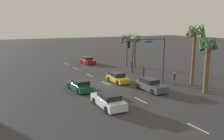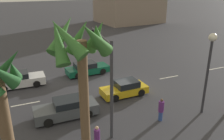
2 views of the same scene
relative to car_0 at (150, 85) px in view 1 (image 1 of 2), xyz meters
The scene contains 21 objects.
ground_plane 6.58m from the car_0, 150.94° to the right, with size 220.00×220.00×0.00m, color #333338.
lane_stripe_0 23.95m from the car_0, behind, with size 2.25×0.14×0.01m, color silver.
lane_stripe_1 18.15m from the car_0, 169.90° to the right, with size 2.25×0.14×0.01m, color silver.
lane_stripe_2 11.82m from the car_0, 164.36° to the right, with size 2.25×0.14×0.01m, color silver.
lane_stripe_3 6.40m from the car_0, 150.03° to the right, with size 2.55×0.14×0.01m, color silver.
lane_stripe_4 4.16m from the car_0, 50.72° to the right, with size 2.23×0.14×0.01m, color silver.
lane_stripe_5 10.70m from the car_0, 17.34° to the right, with size 2.04×0.14×0.01m, color silver.
car_0 is the anchor object (origin of this frame).
car_1 7.59m from the car_0, 68.57° to the right, with size 4.55×1.99×1.36m.
car_2 21.88m from the car_0, behind, with size 4.65×1.96×1.34m.
car_3 8.48m from the car_0, 118.08° to the right, with size 4.54×2.06×1.30m.
car_4 5.58m from the car_0, 165.02° to the right, with size 4.00×1.86×1.30m.
traffic_signal 4.56m from the car_0, 142.16° to the left, with size 0.96×5.46×6.22m.
streetlamp 10.60m from the car_0, 159.46° to the left, with size 0.56×0.56×5.99m.
pedestrian_0 11.91m from the car_0, 158.70° to the left, with size 0.38×0.38×1.77m.
pedestrian_1 4.45m from the car_0, 99.02° to the left, with size 0.44×0.44×1.66m.
pedestrian_2 6.69m from the car_0, 151.81° to the left, with size 0.50×0.50×1.70m.
palm_tree_0 18.52m from the car_0, 157.82° to the left, with size 2.49×2.67×6.24m.
palm_tree_1 15.58m from the car_0, 153.69° to the left, with size 2.30×2.60×6.42m.
palm_tree_2 7.44m from the car_0, 53.23° to the left, with size 2.31×2.61×6.91m.
palm_tree_3 8.46m from the car_0, 84.41° to the left, with size 2.60×2.81×8.12m.
Camera 1 is at (27.50, -13.52, 7.76)m, focal length 37.36 mm.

